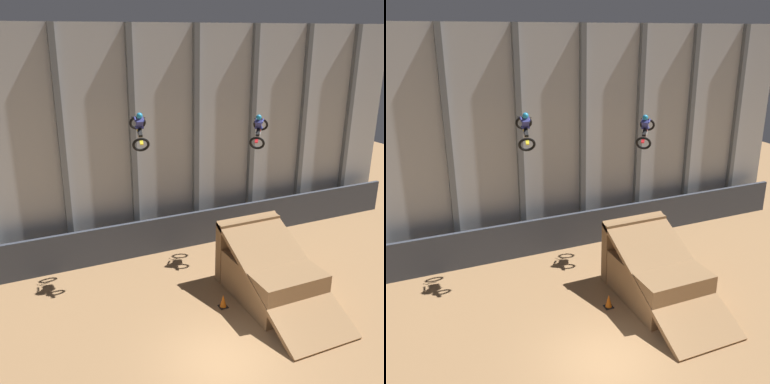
% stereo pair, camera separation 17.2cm
% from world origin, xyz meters
% --- Properties ---
extents(ground_plane, '(60.00, 60.00, 0.00)m').
position_xyz_m(ground_plane, '(0.00, 0.00, 0.00)').
color(ground_plane, '#9E754C').
extents(arena_back_wall, '(32.00, 0.40, 11.25)m').
position_xyz_m(arena_back_wall, '(0.00, 9.73, 5.62)').
color(arena_back_wall, '#ADB2B7').
rests_on(arena_back_wall, ground_plane).
extents(lower_barrier, '(31.36, 0.20, 1.90)m').
position_xyz_m(lower_barrier, '(0.00, 8.65, 0.95)').
color(lower_barrier, '#383D47').
rests_on(lower_barrier, ground_plane).
extents(dirt_ramp, '(3.06, 6.18, 3.03)m').
position_xyz_m(dirt_ramp, '(3.84, 3.06, 1.01)').
color(dirt_ramp, '#966F48').
rests_on(dirt_ramp, ground_plane).
extents(rider_bike_left_air, '(1.07, 1.89, 1.69)m').
position_xyz_m(rider_bike_left_air, '(-0.53, 6.75, 6.95)').
color(rider_bike_left_air, black).
extents(rider_bike_right_air, '(1.62, 1.76, 1.69)m').
position_xyz_m(rider_bike_right_air, '(5.32, 6.65, 6.45)').
color(rider_bike_right_air, black).
extents(traffic_cone_near_ramp, '(0.36, 0.36, 0.58)m').
position_xyz_m(traffic_cone_near_ramp, '(1.60, 2.89, 0.28)').
color(traffic_cone_near_ramp, black).
rests_on(traffic_cone_near_ramp, ground_plane).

